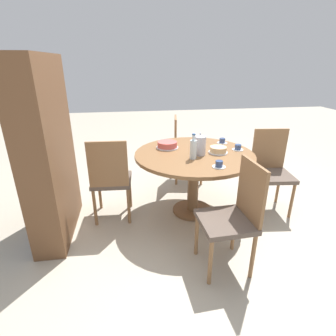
% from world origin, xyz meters
% --- Properties ---
extents(ground_plane, '(14.00, 14.00, 0.00)m').
position_xyz_m(ground_plane, '(0.00, 0.00, 0.00)').
color(ground_plane, '#B2A893').
extents(dining_table, '(1.31, 1.31, 0.74)m').
position_xyz_m(dining_table, '(0.00, 0.00, 0.61)').
color(dining_table, brown).
rests_on(dining_table, ground_plane).
extents(chair_a, '(0.44, 0.44, 0.95)m').
position_xyz_m(chair_a, '(-0.91, -0.11, 0.51)').
color(chair_a, olive).
rests_on(chair_a, ground_plane).
extents(chair_b, '(0.46, 0.46, 0.95)m').
position_xyz_m(chair_b, '(-0.04, -0.92, 0.51)').
color(chair_b, olive).
rests_on(chair_b, ground_plane).
extents(chair_c, '(0.48, 0.48, 0.95)m').
position_xyz_m(chair_c, '(0.92, -0.09, 0.51)').
color(chair_c, olive).
rests_on(chair_c, ground_plane).
extents(chair_d, '(0.44, 0.44, 0.95)m').
position_xyz_m(chair_d, '(-0.02, 0.92, 0.51)').
color(chair_d, olive).
rests_on(chair_d, ground_plane).
extents(bookshelf, '(0.97, 0.28, 1.74)m').
position_xyz_m(bookshelf, '(-0.15, 1.45, 0.81)').
color(bookshelf, brown).
rests_on(bookshelf, ground_plane).
extents(coffee_pot, '(0.13, 0.13, 0.24)m').
position_xyz_m(coffee_pot, '(-0.06, -0.04, 0.85)').
color(coffee_pot, silver).
rests_on(coffee_pot, dining_table).
extents(water_bottle, '(0.07, 0.07, 0.26)m').
position_xyz_m(water_bottle, '(-0.17, 0.06, 0.84)').
color(water_bottle, silver).
rests_on(water_bottle, dining_table).
extents(cake_main, '(0.26, 0.26, 0.08)m').
position_xyz_m(cake_main, '(0.23, 0.27, 0.77)').
color(cake_main, silver).
rests_on(cake_main, dining_table).
extents(cake_second, '(0.21, 0.21, 0.07)m').
position_xyz_m(cake_second, '(-0.04, -0.26, 0.77)').
color(cake_second, silver).
rests_on(cake_second, dining_table).
extents(cup_a, '(0.13, 0.13, 0.06)m').
position_xyz_m(cup_a, '(0.03, -0.51, 0.76)').
color(cup_a, white).
rests_on(cup_a, dining_table).
extents(cup_b, '(0.13, 0.13, 0.06)m').
position_xyz_m(cup_b, '(0.31, -0.43, 0.76)').
color(cup_b, white).
rests_on(cup_b, dining_table).
extents(cup_c, '(0.13, 0.13, 0.06)m').
position_xyz_m(cup_c, '(-0.44, -0.13, 0.76)').
color(cup_c, white).
rests_on(cup_c, dining_table).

